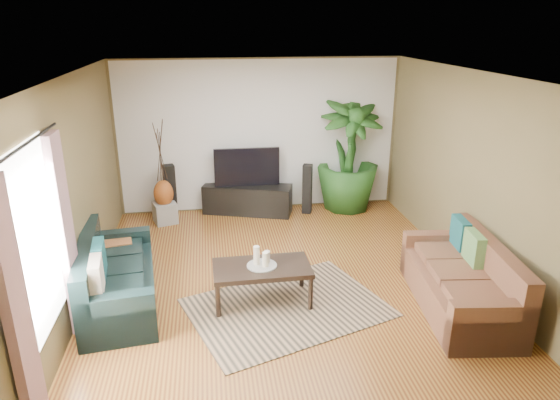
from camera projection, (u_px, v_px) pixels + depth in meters
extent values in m
plane|color=olive|center=(282.00, 278.00, 6.76)|extent=(5.50, 5.50, 0.00)
plane|color=white|center=(282.00, 73.00, 5.84)|extent=(5.50, 5.50, 0.00)
plane|color=brown|center=(259.00, 136.00, 8.86)|extent=(5.00, 0.00, 5.00)
plane|color=brown|center=(337.00, 294.00, 3.74)|extent=(5.00, 0.00, 5.00)
plane|color=brown|center=(76.00, 192.00, 5.96)|extent=(0.00, 5.50, 5.50)
plane|color=brown|center=(468.00, 175.00, 6.64)|extent=(0.00, 5.50, 5.50)
plane|color=white|center=(259.00, 136.00, 8.85)|extent=(4.90, 0.00, 4.90)
plane|color=white|center=(35.00, 244.00, 4.45)|extent=(0.00, 1.80, 1.80)
cube|color=gray|center=(17.00, 314.00, 3.85)|extent=(0.08, 0.35, 2.20)
cube|color=gray|center=(66.00, 236.00, 5.24)|extent=(0.08, 0.35, 2.20)
cylinder|color=black|center=(23.00, 146.00, 4.16)|extent=(0.03, 1.90, 0.03)
cube|color=black|center=(118.00, 272.00, 6.01)|extent=(1.05, 2.00, 0.85)
cube|color=brown|center=(460.00, 276.00, 5.92)|extent=(1.10, 2.03, 0.85)
cube|color=#A1825F|center=(287.00, 307.00, 6.05)|extent=(2.67, 2.27, 0.01)
cube|color=black|center=(262.00, 284.00, 6.12)|extent=(1.19, 0.66, 0.48)
cylinder|color=gray|center=(262.00, 265.00, 6.04)|extent=(0.36, 0.36, 0.02)
cylinder|color=#F5E9CF|center=(257.00, 255.00, 6.01)|extent=(0.07, 0.07, 0.24)
cylinder|color=white|center=(265.00, 259.00, 5.97)|extent=(0.07, 0.07, 0.18)
cylinder|color=beige|center=(267.00, 257.00, 6.07)|extent=(0.07, 0.07, 0.15)
cube|color=black|center=(248.00, 199.00, 8.96)|extent=(1.63, 0.92, 0.52)
cube|color=black|center=(247.00, 167.00, 8.76)|extent=(1.15, 0.06, 0.68)
cube|color=black|center=(171.00, 192.00, 8.64)|extent=(0.22, 0.23, 0.97)
cube|color=black|center=(307.00, 189.00, 8.92)|extent=(0.21, 0.22, 0.89)
imported|color=#1E4A18|center=(349.00, 155.00, 8.95)|extent=(1.23, 1.23, 2.01)
cylinder|color=black|center=(346.00, 200.00, 9.24)|extent=(0.37, 0.37, 0.29)
cube|color=#979895|center=(165.00, 212.00, 8.56)|extent=(0.46, 0.46, 0.36)
ellipsoid|color=brown|center=(164.00, 193.00, 8.44)|extent=(0.33, 0.33, 0.46)
cube|color=#965C31|center=(114.00, 256.00, 6.76)|extent=(0.59, 0.59, 0.54)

